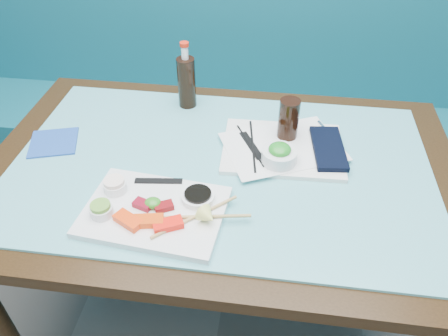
# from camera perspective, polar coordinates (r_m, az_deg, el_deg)

# --- Properties ---
(booth_bench) EXTENTS (3.00, 0.56, 1.17)m
(booth_bench) POSITION_cam_1_polar(r_m,az_deg,el_deg) (2.18, 2.72, 6.67)
(booth_bench) COLOR #105B6A
(booth_bench) RESTS_ON ground
(dining_table) EXTENTS (1.40, 0.90, 0.75)m
(dining_table) POSITION_cam_1_polar(r_m,az_deg,el_deg) (1.34, -0.45, -2.51)
(dining_table) COLOR black
(dining_table) RESTS_ON ground
(glass_top) EXTENTS (1.22, 0.76, 0.01)m
(glass_top) POSITION_cam_1_polar(r_m,az_deg,el_deg) (1.28, -0.47, 0.36)
(glass_top) COLOR #5CB0B8
(glass_top) RESTS_ON dining_table
(sashimi_plate) EXTENTS (0.38, 0.29, 0.02)m
(sashimi_plate) POSITION_cam_1_polar(r_m,az_deg,el_deg) (1.14, -9.07, -5.64)
(sashimi_plate) COLOR white
(sashimi_plate) RESTS_ON glass_top
(salmon_left) EXTENTS (0.08, 0.07, 0.02)m
(salmon_left) POSITION_cam_1_polar(r_m,az_deg,el_deg) (1.10, -12.40, -6.70)
(salmon_left) COLOR #FF3D0A
(salmon_left) RESTS_ON sashimi_plate
(salmon_mid) EXTENTS (0.08, 0.05, 0.02)m
(salmon_mid) POSITION_cam_1_polar(r_m,az_deg,el_deg) (1.09, -9.83, -6.83)
(salmon_mid) COLOR #EC4209
(salmon_mid) RESTS_ON sashimi_plate
(salmon_right) EXTENTS (0.08, 0.06, 0.02)m
(salmon_right) POSITION_cam_1_polar(r_m,az_deg,el_deg) (1.08, -7.33, -7.34)
(salmon_right) COLOR #FF170A
(salmon_right) RESTS_ON sashimi_plate
(tuna_left) EXTENTS (0.06, 0.04, 0.02)m
(tuna_left) POSITION_cam_1_polar(r_m,az_deg,el_deg) (1.14, -10.55, -4.70)
(tuna_left) COLOR maroon
(tuna_left) RESTS_ON sashimi_plate
(tuna_right) EXTENTS (0.06, 0.05, 0.02)m
(tuna_right) POSITION_cam_1_polar(r_m,az_deg,el_deg) (1.12, -7.86, -5.01)
(tuna_right) COLOR maroon
(tuna_right) RESTS_ON sashimi_plate
(seaweed_garnish) EXTENTS (0.06, 0.05, 0.02)m
(seaweed_garnish) POSITION_cam_1_polar(r_m,az_deg,el_deg) (1.13, -9.29, -4.52)
(seaweed_garnish) COLOR #2F851E
(seaweed_garnish) RESTS_ON sashimi_plate
(ramekin_wasabi) EXTENTS (0.07, 0.07, 0.02)m
(ramekin_wasabi) POSITION_cam_1_polar(r_m,az_deg,el_deg) (1.14, -15.71, -5.40)
(ramekin_wasabi) COLOR white
(ramekin_wasabi) RESTS_ON sashimi_plate
(wasabi_fill) EXTENTS (0.06, 0.06, 0.01)m
(wasabi_fill) POSITION_cam_1_polar(r_m,az_deg,el_deg) (1.13, -15.87, -4.77)
(wasabi_fill) COLOR #619E33
(wasabi_fill) RESTS_ON ramekin_wasabi
(ramekin_ginger) EXTENTS (0.08, 0.08, 0.03)m
(ramekin_ginger) POSITION_cam_1_polar(r_m,az_deg,el_deg) (1.20, -14.05, -2.39)
(ramekin_ginger) COLOR white
(ramekin_ginger) RESTS_ON sashimi_plate
(ginger_fill) EXTENTS (0.06, 0.06, 0.01)m
(ginger_fill) POSITION_cam_1_polar(r_m,az_deg,el_deg) (1.18, -14.19, -1.73)
(ginger_fill) COLOR #FFE3D1
(ginger_fill) RESTS_ON ramekin_ginger
(soy_dish) EXTENTS (0.10, 0.10, 0.02)m
(soy_dish) POSITION_cam_1_polar(r_m,az_deg,el_deg) (1.14, -3.42, -3.81)
(soy_dish) COLOR white
(soy_dish) RESTS_ON sashimi_plate
(soy_fill) EXTENTS (0.08, 0.08, 0.01)m
(soy_fill) POSITION_cam_1_polar(r_m,az_deg,el_deg) (1.13, -3.44, -3.38)
(soy_fill) COLOR black
(soy_fill) RESTS_ON soy_dish
(lemon_wedge) EXTENTS (0.06, 0.06, 0.05)m
(lemon_wedge) POSITION_cam_1_polar(r_m,az_deg,el_deg) (1.07, -2.11, -6.35)
(lemon_wedge) COLOR #F9F976
(lemon_wedge) RESTS_ON sashimi_plate
(chopstick_sleeve) EXTENTS (0.13, 0.04, 0.00)m
(chopstick_sleeve) POSITION_cam_1_polar(r_m,az_deg,el_deg) (1.21, -8.54, -1.68)
(chopstick_sleeve) COLOR black
(chopstick_sleeve) RESTS_ON sashimi_plate
(wooden_chopstick_a) EXTENTS (0.19, 0.17, 0.01)m
(wooden_chopstick_a) POSITION_cam_1_polar(r_m,az_deg,el_deg) (1.10, -3.77, -6.33)
(wooden_chopstick_a) COLOR tan
(wooden_chopstick_a) RESTS_ON sashimi_plate
(wooden_chopstick_b) EXTENTS (0.26, 0.05, 0.01)m
(wooden_chopstick_b) POSITION_cam_1_polar(r_m,az_deg,el_deg) (1.10, -3.25, -6.37)
(wooden_chopstick_b) COLOR tan
(wooden_chopstick_b) RESTS_ON sashimi_plate
(serving_tray) EXTENTS (0.37, 0.28, 0.01)m
(serving_tray) POSITION_cam_1_polar(r_m,az_deg,el_deg) (1.34, 7.66, 2.56)
(serving_tray) COLOR white
(serving_tray) RESTS_ON glass_top
(paper_placemat) EXTENTS (0.41, 0.36, 0.00)m
(paper_placemat) POSITION_cam_1_polar(r_m,az_deg,el_deg) (1.34, 7.69, 2.82)
(paper_placemat) COLOR white
(paper_placemat) RESTS_ON serving_tray
(seaweed_bowl) EXTENTS (0.11, 0.11, 0.04)m
(seaweed_bowl) POSITION_cam_1_polar(r_m,az_deg,el_deg) (1.26, 7.21, 1.53)
(seaweed_bowl) COLOR silver
(seaweed_bowl) RESTS_ON serving_tray
(seaweed_salad) EXTENTS (0.08, 0.08, 0.03)m
(seaweed_salad) POSITION_cam_1_polar(r_m,az_deg,el_deg) (1.25, 7.30, 2.42)
(seaweed_salad) COLOR #1F8722
(seaweed_salad) RESTS_ON seaweed_bowl
(cola_glass) EXTENTS (0.07, 0.07, 0.13)m
(cola_glass) POSITION_cam_1_polar(r_m,az_deg,el_deg) (1.35, 8.43, 6.34)
(cola_glass) COLOR black
(cola_glass) RESTS_ON serving_tray
(navy_pouch) EXTENTS (0.11, 0.21, 0.02)m
(navy_pouch) POSITION_cam_1_polar(r_m,az_deg,el_deg) (1.34, 13.47, 2.54)
(navy_pouch) COLOR black
(navy_pouch) RESTS_ON serving_tray
(fork) EXTENTS (0.05, 0.08, 0.01)m
(fork) POSITION_cam_1_polar(r_m,az_deg,el_deg) (1.43, 13.02, 5.01)
(fork) COLOR white
(fork) RESTS_ON serving_tray
(black_chopstick_a) EXTENTS (0.10, 0.20, 0.01)m
(black_chopstick_a) POSITION_cam_1_polar(r_m,az_deg,el_deg) (1.33, 3.42, 3.00)
(black_chopstick_a) COLOR black
(black_chopstick_a) RESTS_ON serving_tray
(black_chopstick_b) EXTENTS (0.04, 0.25, 0.01)m
(black_chopstick_b) POSITION_cam_1_polar(r_m,az_deg,el_deg) (1.33, 3.77, 2.99)
(black_chopstick_b) COLOR black
(black_chopstick_b) RESTS_ON serving_tray
(tray_sleeve) EXTENTS (0.09, 0.14, 0.00)m
(tray_sleeve) POSITION_cam_1_polar(r_m,az_deg,el_deg) (1.33, 3.59, 2.95)
(tray_sleeve) COLOR black
(tray_sleeve) RESTS_ON serving_tray
(cola_bottle_body) EXTENTS (0.06, 0.06, 0.17)m
(cola_bottle_body) POSITION_cam_1_polar(r_m,az_deg,el_deg) (1.51, -4.91, 11.05)
(cola_bottle_body) COLOR black
(cola_bottle_body) RESTS_ON glass_top
(cola_bottle_neck) EXTENTS (0.03, 0.03, 0.04)m
(cola_bottle_neck) POSITION_cam_1_polar(r_m,az_deg,el_deg) (1.46, -5.15, 14.79)
(cola_bottle_neck) COLOR white
(cola_bottle_neck) RESTS_ON cola_bottle_body
(cola_bottle_cap) EXTENTS (0.03, 0.03, 0.01)m
(cola_bottle_cap) POSITION_cam_1_polar(r_m,az_deg,el_deg) (1.45, -5.22, 15.79)
(cola_bottle_cap) COLOR red
(cola_bottle_cap) RESTS_ON cola_bottle_neck
(blue_napkin) EXTENTS (0.18, 0.18, 0.01)m
(blue_napkin) POSITION_cam_1_polar(r_m,az_deg,el_deg) (1.46, -21.37, 3.13)
(blue_napkin) COLOR #1C449A
(blue_napkin) RESTS_ON glass_top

